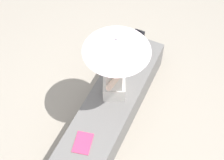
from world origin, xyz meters
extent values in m
plane|color=#9E9384|center=(0.00, 0.00, 0.00)|extent=(14.00, 14.00, 0.00)
cube|color=slate|center=(0.00, 0.00, 0.22)|extent=(2.45, 0.60, 0.44)
cube|color=beige|center=(0.17, 0.02, 0.55)|extent=(0.42, 0.39, 0.22)
cube|color=beige|center=(0.17, 0.02, 0.90)|extent=(0.37, 0.31, 0.48)
sphere|color=beige|center=(0.17, 0.02, 1.24)|extent=(0.20, 0.20, 0.20)
cylinder|color=beige|center=(-0.01, -0.06, 0.93)|extent=(0.15, 0.21, 0.32)
cylinder|color=beige|center=(0.36, 0.10, 0.93)|extent=(0.15, 0.21, 0.32)
cylinder|color=#B7B7BC|center=(0.14, -0.02, 0.96)|extent=(0.02, 0.02, 1.03)
cone|color=silver|center=(0.14, -0.02, 1.39)|extent=(0.77, 0.77, 0.17)
sphere|color=#B7B7BC|center=(0.14, -0.02, 1.49)|extent=(0.03, 0.03, 0.03)
cube|color=black|center=(0.96, 0.04, 0.60)|extent=(0.21, 0.14, 0.30)
torus|color=black|center=(0.96, 0.04, 0.76)|extent=(0.16, 0.16, 0.01)
cube|color=#D83866|center=(-0.66, 0.04, 0.45)|extent=(0.32, 0.26, 0.01)
camera|label=1|loc=(-2.16, -1.04, 4.13)|focal=55.07mm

